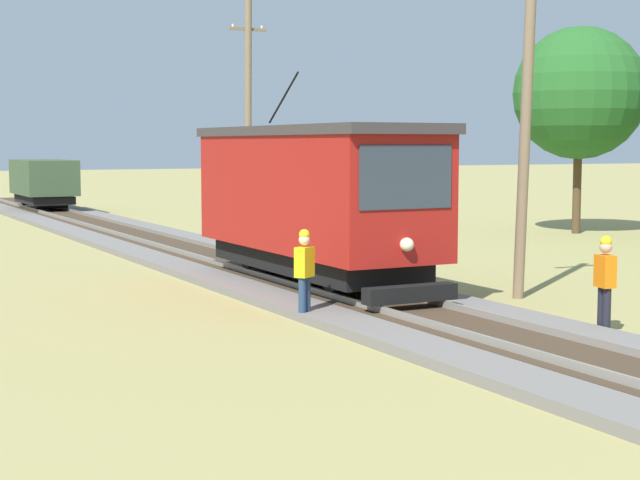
% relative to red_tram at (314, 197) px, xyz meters
% --- Properties ---
extents(red_tram, '(2.60, 8.54, 4.79)m').
position_rel_red_tram_xyz_m(red_tram, '(0.00, 0.00, 0.00)').
color(red_tram, maroon).
rests_on(red_tram, rail_right).
extents(freight_car, '(2.40, 5.20, 2.31)m').
position_rel_red_tram_xyz_m(freight_car, '(-0.00, 29.57, -0.64)').
color(freight_car, '#384C33').
rests_on(freight_car, rail_right).
extents(utility_pole_near_tram, '(1.40, 0.55, 8.32)m').
position_rel_red_tram_xyz_m(utility_pole_near_tram, '(3.53, -3.21, 2.06)').
color(utility_pole_near_tram, '#7A664C').
rests_on(utility_pole_near_tram, ground).
extents(utility_pole_mid, '(1.40, 0.43, 8.43)m').
position_rel_red_tram_xyz_m(utility_pole_mid, '(3.53, 12.08, 2.12)').
color(utility_pole_mid, '#7A664C').
rests_on(utility_pole_mid, ground).
extents(track_worker, '(0.31, 0.42, 1.78)m').
position_rel_red_tram_xyz_m(track_worker, '(2.21, -7.15, -1.21)').
color(track_worker, black).
rests_on(track_worker, ground).
extents(second_worker, '(0.45, 0.41, 1.78)m').
position_rel_red_tram_xyz_m(second_worker, '(-1.95, -3.44, -1.21)').
color(second_worker, navy).
rests_on(second_worker, ground).
extents(tree_left_near, '(5.01, 5.01, 7.84)m').
position_rel_red_tram_xyz_m(tree_left_near, '(15.73, 8.79, 3.13)').
color(tree_left_near, '#4C3823').
rests_on(tree_left_near, ground).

